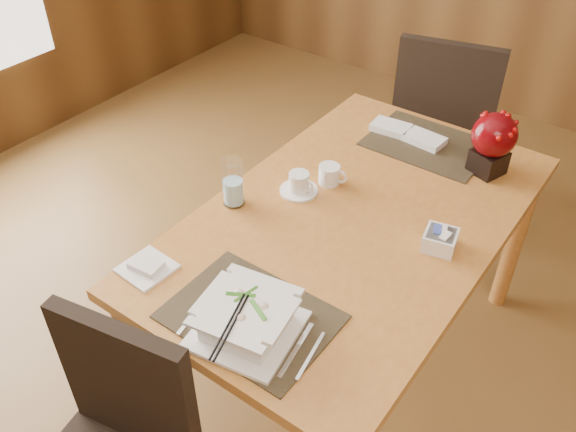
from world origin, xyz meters
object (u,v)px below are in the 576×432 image
Objects in this scene: coffee_cup at (299,184)px; creamer_jug at (329,175)px; water_glass at (233,182)px; dining_table at (352,238)px; soup_setting at (246,319)px; bread_plate at (147,268)px; far_chair at (444,122)px; sugar_caddy at (440,240)px; berry_decor at (493,140)px.

creamer_jug is (0.06, 0.11, 0.00)m from coffee_cup.
water_glass reaches higher than coffee_cup.
soup_setting is (0.03, -0.60, 0.15)m from dining_table.
dining_table is 0.70m from bread_plate.
bread_plate is 0.14× the size of far_chair.
far_chair is at bearing 112.52° from sugar_caddy.
berry_decor reaches higher than sugar_caddy.
soup_setting is 1.68m from far_chair.
far_chair reaches higher than berry_decor.
creamer_jug is 0.10× the size of far_chair.
berry_decor is 0.23× the size of far_chair.
berry_decor is at bearing 32.73° from creamer_jug.
berry_decor is 0.75m from far_chair.
sugar_caddy is at bearing 2.00° from coffee_cup.
soup_setting reaches higher than creamer_jug.
sugar_caddy is 0.68× the size of bread_plate.
soup_setting is 0.74m from creamer_jug.
berry_decor is at bearing 60.30° from bread_plate.
far_chair reaches higher than creamer_jug.
coffee_cup is 0.61m from bread_plate.
sugar_caddy is 0.10× the size of far_chair.
sugar_caddy is at bearing 42.45° from bread_plate.
soup_setting is at bearing -101.58° from berry_decor.
dining_table is 6.36× the size of berry_decor.
water_glass is at bearing -132.23° from berry_decor.
far_chair is at bearing 84.93° from coffee_cup.
dining_table is at bearing 25.91° from water_glass.
creamer_jug is at bearing 147.57° from dining_table.
berry_decor reaches higher than coffee_cup.
water_glass is 0.70m from sugar_caddy.
soup_setting is 0.30× the size of far_chair.
coffee_cup reaches higher than bread_plate.
dining_table is 4.95× the size of soup_setting.
sugar_caddy is (0.52, 0.02, -0.00)m from coffee_cup.
soup_setting is 2.25× the size of coffee_cup.
water_glass is at bearing 90.00° from bread_plate.
dining_table is at bearing 82.80° from soup_setting.
coffee_cup reaches higher than creamer_jug.
bread_plate is at bearing -90.00° from water_glass.
dining_table is 0.26m from coffee_cup.
sugar_caddy is (0.27, 0.62, -0.02)m from soup_setting.
water_glass is 1.29m from far_chair.
far_chair is (-0.16, 1.66, -0.24)m from soup_setting.
creamer_jug is 0.99× the size of sugar_caddy.
creamer_jug is 0.72m from bread_plate.
soup_setting is 0.68m from sugar_caddy.
soup_setting reaches higher than dining_table.
water_glass is 0.73× the size of berry_decor.
berry_decor is 1.26m from bread_plate.
creamer_jug is at bearing 169.28° from sugar_caddy.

